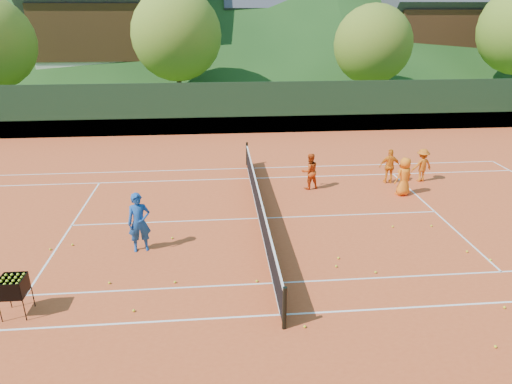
{
  "coord_description": "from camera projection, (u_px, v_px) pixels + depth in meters",
  "views": [
    {
      "loc": [
        -1.4,
        -14.45,
        6.79
      ],
      "look_at": [
        -0.11,
        0.0,
        1.02
      ],
      "focal_mm": 32.0,
      "sensor_mm": 36.0,
      "label": 1
    }
  ],
  "objects": [
    {
      "name": "ground",
      "position": [
        259.0,
        219.0,
        16.0
      ],
      "size": [
        400.0,
        400.0,
        0.0
      ],
      "primitive_type": "plane",
      "color": "#2C4E18",
      "rests_on": "ground"
    },
    {
      "name": "clay_court",
      "position": [
        259.0,
        219.0,
        15.99
      ],
      "size": [
        40.0,
        24.0,
        0.02
      ],
      "primitive_type": "cube",
      "color": "#C64820",
      "rests_on": "ground"
    },
    {
      "name": "coach",
      "position": [
        139.0,
        222.0,
        13.54
      ],
      "size": [
        0.75,
        0.56,
        1.84
      ],
      "primitive_type": "imported",
      "rotation": [
        0.0,
        0.0,
        0.2
      ],
      "color": "#174897",
      "rests_on": "clay_court"
    },
    {
      "name": "student_a",
      "position": [
        310.0,
        171.0,
        18.41
      ],
      "size": [
        0.85,
        0.73,
        1.49
      ],
      "primitive_type": "imported",
      "rotation": [
        0.0,
        0.0,
        3.41
      ],
      "color": "#CE4712",
      "rests_on": "clay_court"
    },
    {
      "name": "student_b",
      "position": [
        390.0,
        166.0,
        19.03
      ],
      "size": [
        0.89,
        0.45,
        1.46
      ],
      "primitive_type": "imported",
      "rotation": [
        0.0,
        0.0,
        3.04
      ],
      "color": "orange",
      "rests_on": "clay_court"
    },
    {
      "name": "student_c",
      "position": [
        404.0,
        176.0,
        17.77
      ],
      "size": [
        0.87,
        0.73,
        1.53
      ],
      "primitive_type": "imported",
      "rotation": [
        0.0,
        0.0,
        3.52
      ],
      "color": "orange",
      "rests_on": "clay_court"
    },
    {
      "name": "student_d",
      "position": [
        422.0,
        165.0,
        19.24
      ],
      "size": [
        1.01,
        0.7,
        1.42
      ],
      "primitive_type": "imported",
      "rotation": [
        0.0,
        0.0,
        3.35
      ],
      "color": "#CE5E12",
      "rests_on": "clay_court"
    },
    {
      "name": "tennis_ball_0",
      "position": [
        393.0,
        227.0,
        15.3
      ],
      "size": [
        0.07,
        0.07,
        0.07
      ],
      "primitive_type": "sphere",
      "color": "yellow",
      "rests_on": "clay_court"
    },
    {
      "name": "tennis_ball_2",
      "position": [
        376.0,
        272.0,
        12.63
      ],
      "size": [
        0.07,
        0.07,
        0.07
      ],
      "primitive_type": "sphere",
      "color": "yellow",
      "rests_on": "clay_court"
    },
    {
      "name": "tennis_ball_3",
      "position": [
        172.0,
        238.0,
        14.53
      ],
      "size": [
        0.07,
        0.07,
        0.07
      ],
      "primitive_type": "sphere",
      "color": "yellow",
      "rests_on": "clay_court"
    },
    {
      "name": "tennis_ball_4",
      "position": [
        305.0,
        327.0,
        10.45
      ],
      "size": [
        0.07,
        0.07,
        0.07
      ],
      "primitive_type": "sphere",
      "color": "yellow",
      "rests_on": "clay_court"
    },
    {
      "name": "tennis_ball_5",
      "position": [
        50.0,
        249.0,
        13.84
      ],
      "size": [
        0.07,
        0.07,
        0.07
      ],
      "primitive_type": "sphere",
      "color": "yellow",
      "rests_on": "clay_court"
    },
    {
      "name": "tennis_ball_7",
      "position": [
        431.0,
        226.0,
        15.35
      ],
      "size": [
        0.07,
        0.07,
        0.07
      ],
      "primitive_type": "sphere",
      "color": "yellow",
      "rests_on": "clay_court"
    },
    {
      "name": "tennis_ball_8",
      "position": [
        134.0,
        311.0,
        11.01
      ],
      "size": [
        0.07,
        0.07,
        0.07
      ],
      "primitive_type": "sphere",
      "color": "yellow",
      "rests_on": "clay_court"
    },
    {
      "name": "tennis_ball_9",
      "position": [
        505.0,
        307.0,
        11.13
      ],
      "size": [
        0.07,
        0.07,
        0.07
      ],
      "primitive_type": "sphere",
      "color": "yellow",
      "rests_on": "clay_court"
    },
    {
      "name": "tennis_ball_10",
      "position": [
        491.0,
        260.0,
        13.26
      ],
      "size": [
        0.07,
        0.07,
        0.07
      ],
      "primitive_type": "sphere",
      "color": "yellow",
      "rests_on": "clay_court"
    },
    {
      "name": "tennis_ball_11",
      "position": [
        175.0,
        282.0,
        12.17
      ],
      "size": [
        0.07,
        0.07,
        0.07
      ],
      "primitive_type": "sphere",
      "color": "yellow",
      "rests_on": "clay_court"
    },
    {
      "name": "tennis_ball_12",
      "position": [
        336.0,
        266.0,
        12.92
      ],
      "size": [
        0.07,
        0.07,
        0.07
      ],
      "primitive_type": "sphere",
      "color": "yellow",
      "rests_on": "clay_court"
    },
    {
      "name": "tennis_ball_14",
      "position": [
        467.0,
        251.0,
        13.71
      ],
      "size": [
        0.07,
        0.07,
        0.07
      ],
      "primitive_type": "sphere",
      "color": "yellow",
      "rests_on": "clay_court"
    },
    {
      "name": "tennis_ball_15",
      "position": [
        495.0,
        347.0,
        9.83
      ],
      "size": [
        0.07,
        0.07,
        0.07
      ],
      "primitive_type": "sphere",
      "color": "yellow",
      "rests_on": "clay_court"
    },
    {
      "name": "tennis_ball_16",
      "position": [
        109.0,
        283.0,
        12.13
      ],
      "size": [
        0.07,
        0.07,
        0.07
      ],
      "primitive_type": "sphere",
      "color": "yellow",
      "rests_on": "clay_court"
    },
    {
      "name": "tennis_ball_17",
      "position": [
        338.0,
        258.0,
        13.35
      ],
      "size": [
        0.07,
        0.07,
        0.07
      ],
      "primitive_type": "sphere",
      "color": "yellow",
      "rests_on": "clay_court"
    },
    {
      "name": "tennis_ball_18",
      "position": [
        72.0,
        245.0,
        14.11
      ],
      "size": [
        0.07,
        0.07,
        0.07
      ],
      "primitive_type": "sphere",
      "color": "yellow",
      "rests_on": "clay_court"
    },
    {
      "name": "tennis_ball_19",
      "position": [
        257.0,
        281.0,
        12.21
      ],
      "size": [
        0.07,
        0.07,
        0.07
      ],
      "primitive_type": "sphere",
      "color": "yellow",
      "rests_on": "clay_court"
    },
    {
      "name": "court_lines",
      "position": [
        259.0,
        218.0,
        15.99
      ],
      "size": [
        23.83,
        11.03,
        0.0
      ],
      "color": "silver",
      "rests_on": "clay_court"
    },
    {
      "name": "tennis_net",
      "position": [
        259.0,
        205.0,
        15.8
      ],
      "size": [
        0.1,
        12.07,
        1.1
      ],
      "color": "black",
      "rests_on": "clay_court"
    },
    {
      "name": "perimeter_fence",
      "position": [
        259.0,
        185.0,
        15.53
      ],
      "size": [
        40.4,
        24.24,
        3.0
      ],
      "color": "black",
      "rests_on": "clay_court"
    },
    {
      "name": "ball_hopper",
      "position": [
        13.0,
        287.0,
        10.67
      ],
      "size": [
        0.57,
        0.57,
        1.0
      ],
      "color": "black",
      "rests_on": "clay_court"
    },
    {
      "name": "chalet_left",
      "position": [
        117.0,
        25.0,
        40.85
      ],
      "size": [
        13.8,
        9.93,
        12.92
      ],
      "color": "beige",
      "rests_on": "ground"
    },
    {
      "name": "chalet_mid",
      "position": [
        286.0,
        30.0,
        46.11
      ],
      "size": [
        12.65,
        8.82,
        11.45
      ],
      "color": "beige",
      "rests_on": "ground"
    },
    {
      "name": "chalet_right",
      "position": [
        438.0,
        28.0,
        43.47
      ],
      "size": [
        11.5,
        8.82,
        11.91
      ],
      "color": "beige",
      "rests_on": "ground"
    },
    {
      "name": "tree_b",
      "position": [
        176.0,
        35.0,
        32.25
      ],
      "size": [
        6.4,
        6.4,
        8.4
      ],
      "color": "#3E2A19",
      "rests_on": "ground"
    },
    {
      "name": "tree_c",
      "position": [
        373.0,
        45.0,
        32.73
      ],
      "size": [
        5.6,
        5.6,
        7.35
      ],
      "color": "#42291A",
      "rests_on": "ground"
    }
  ]
}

